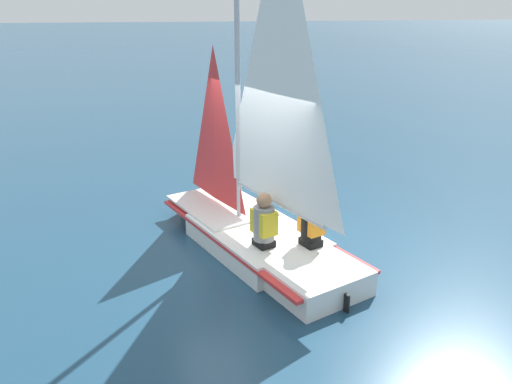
{
  "coord_description": "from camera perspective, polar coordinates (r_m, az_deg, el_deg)",
  "views": [
    {
      "loc": [
        1.7,
        6.84,
        3.57
      ],
      "look_at": [
        0.0,
        0.0,
        0.95
      ],
      "focal_mm": 35.0,
      "sensor_mm": 36.0,
      "label": 1
    }
  ],
  "objects": [
    {
      "name": "ground_plane",
      "position": [
        7.91,
        -0.0,
        -6.49
      ],
      "size": [
        260.0,
        260.0,
        0.0
      ],
      "primitive_type": "plane",
      "color": "navy"
    },
    {
      "name": "sailboat_main",
      "position": [
        7.58,
        0.15,
        -1.67
      ],
      "size": [
        2.58,
        4.18,
        4.99
      ],
      "rotation": [
        0.0,
        0.0,
        5.04
      ],
      "color": "white",
      "rests_on": "ground_plane"
    },
    {
      "name": "sailor_helm",
      "position": [
        7.1,
        0.91,
        -4.21
      ],
      "size": [
        0.38,
        0.41,
        1.16
      ],
      "rotation": [
        0.0,
        0.0,
        5.04
      ],
      "color": "black",
      "rests_on": "ground_plane"
    },
    {
      "name": "sailor_crew",
      "position": [
        7.16,
        6.34,
        -4.13
      ],
      "size": [
        0.38,
        0.41,
        1.16
      ],
      "rotation": [
        0.0,
        0.0,
        5.04
      ],
      "color": "black",
      "rests_on": "ground_plane"
    }
  ]
}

